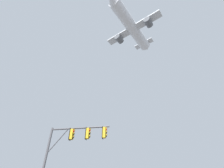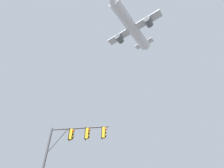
# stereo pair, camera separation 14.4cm
# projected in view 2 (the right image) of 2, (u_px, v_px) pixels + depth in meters

# --- Properties ---
(signal_pole_near) EXTENTS (5.46, 0.90, 6.30)m
(signal_pole_near) POSITION_uv_depth(u_px,v_px,m) (71.00, 143.00, 13.07)
(signal_pole_near) COLOR #4C4C51
(signal_pole_near) RESTS_ON ground
(airplane) EXTENTS (17.48, 22.64, 6.85)m
(airplane) POSITION_uv_depth(u_px,v_px,m) (132.00, 27.00, 49.74)
(airplane) COLOR white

